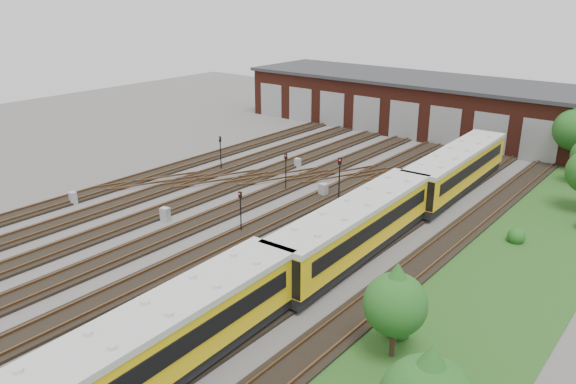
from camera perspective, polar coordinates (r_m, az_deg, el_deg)
The scene contains 18 objects.
ground at distance 39.93m, azimuth -9.16°, elevation -4.79°, with size 120.00×120.00×0.00m, color #494744.
track_network at distance 40.35m, azimuth -8.71°, elevation -4.32°, with size 30.40×70.00×0.33m.
maintenance_shed at distance 70.81m, azimuth 15.43°, elevation 8.41°, with size 51.00×12.50×6.35m.
grass_verge at distance 38.69m, azimuth 22.59°, elevation -6.98°, with size 8.00×55.00×0.05m, color #1D4517.
metro_train at distance 36.49m, azimuth 6.96°, elevation -3.57°, with size 3.55×48.50×3.39m.
signal_mast_0 at distance 54.10m, azimuth -6.88°, elevation 4.38°, with size 0.30×0.29×3.34m.
signal_mast_1 at distance 48.14m, azimuth -0.23°, elevation 2.53°, with size 0.28×0.27×3.34m.
signal_mast_2 at distance 46.01m, azimuth 5.25°, elevation 1.90°, with size 0.33×0.32×3.67m.
signal_mast_3 at distance 39.96m, azimuth -4.85°, elevation -1.50°, with size 0.25×0.23×3.11m.
relay_cabinet_0 at distance 48.88m, azimuth -21.00°, elevation -0.56°, with size 0.61×0.51×1.02m, color #9C9FA1.
relay_cabinet_1 at distance 55.00m, azimuth 0.99°, elevation 2.97°, with size 0.55×0.46×0.92m, color #9C9FA1.
relay_cabinet_2 at distance 43.27m, azimuth -12.37°, elevation -2.24°, with size 0.64×0.53×1.06m, color #9C9FA1.
relay_cabinet_3 at distance 47.39m, azimuth 3.60°, elevation 0.21°, with size 0.67×0.55×1.11m, color #9C9FA1.
relay_cabinet_4 at distance 46.16m, azimuth 9.09°, elevation -0.59°, with size 0.64×0.54×1.07m, color #9C9FA1.
tree_0 at distance 60.47m, azimuth 27.22°, elevation 6.11°, with size 4.07×4.07×6.75m.
tree_3 at distance 26.68m, azimuth 10.89°, elevation -10.48°, with size 3.00×3.00×4.98m.
bush_0 at distance 29.46m, azimuth 11.14°, elevation -13.17°, with size 1.26×1.26×1.26m, color #194A15.
bush_1 at distance 41.86m, azimuth 22.20°, elevation -3.99°, with size 1.21×1.21×1.21m, color #194A15.
Camera 1 is at (27.29, -23.98, 16.57)m, focal length 35.00 mm.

